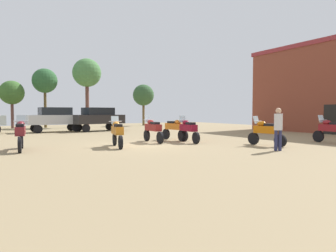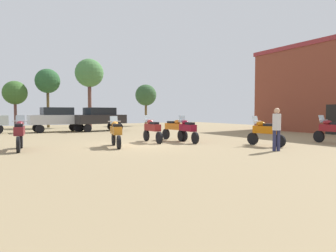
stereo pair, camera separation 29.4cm
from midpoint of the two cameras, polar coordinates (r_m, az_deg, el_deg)
The scene contains 15 objects.
ground_plane at distance 14.95m, azimuth -6.15°, elevation -3.65°, with size 44.00×52.00×0.02m.
motorcycle_1 at distance 16.12m, azimuth -3.43°, elevation -0.57°, with size 0.62×2.27×1.46m.
motorcycle_3 at distance 14.13m, azimuth -10.24°, elevation -1.12°, with size 0.72×2.16×1.44m.
motorcycle_5 at distance 15.15m, azimuth 17.64°, elevation -0.96°, with size 0.64×2.07×1.44m.
motorcycle_6 at distance 17.60m, azimuth 28.28°, elevation -0.61°, with size 0.62×2.22×1.47m.
motorcycle_8 at distance 17.27m, azimuth 0.85°, elevation -0.36°, with size 0.64×2.26×1.45m.
motorcycle_10 at distance 16.10m, azimuth 3.32°, elevation -0.61°, with size 0.62×2.17×1.44m.
motorcycle_11 at distance 14.18m, azimuth -26.83°, elevation -1.24°, with size 0.64×2.29×1.49m.
car_1 at distance 26.20m, azimuth -13.48°, elevation 1.61°, with size 4.55×2.52×2.00m.
car_3 at distance 26.06m, azimuth -21.00°, elevation 1.50°, with size 4.40×2.05×2.00m.
person_2 at distance 13.32m, azimuth 19.67°, elevation 0.05°, with size 0.47×0.47×1.81m.
tree_1 at distance 33.64m, azimuth -22.67°, elevation 7.88°, with size 2.51×2.51×6.10m.
tree_4 at distance 36.09m, azimuth -4.94°, elevation 5.85°, with size 2.53×2.53×4.91m.
tree_6 at distance 33.62m, azimuth -15.45°, elevation 9.61°, with size 3.02×3.02×7.33m.
tree_7 at distance 33.39m, azimuth -27.85°, elevation 5.60°, with size 2.34×2.34×4.71m.
Camera 1 is at (-6.31, -13.44, 1.67)m, focal length 31.98 mm.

